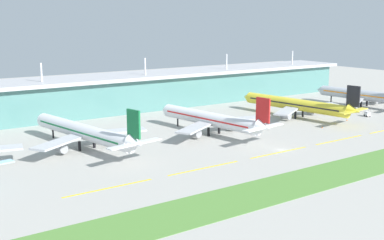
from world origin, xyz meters
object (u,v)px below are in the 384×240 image
Objects in this scene: airliner_far_middle at (297,105)px; safety_cone_left_wingtip at (322,127)px; airliner_near_middle at (84,132)px; airliner_center at (211,119)px; airliner_farthest at (362,95)px; baggage_cart at (367,114)px; safety_cone_nose_front at (347,120)px.

airliner_far_middle reaches higher than safety_cone_left_wingtip.
safety_cone_left_wingtip is (102.27, -26.84, -6.11)m from airliner_near_middle.
airliner_center is 1.08× the size of airliner_farthest.
safety_cone_left_wingtip is at bearing -21.18° from airliner_center.
airliner_center reaches higher than safety_cone_left_wingtip.
airliner_farthest is (164.80, -1.42, -0.01)m from airliner_near_middle.
baggage_cart reaches higher than safety_cone_left_wingtip.
airliner_center is 52.38m from safety_cone_left_wingtip.
airliner_near_middle is at bearing 171.37° from baggage_cart.
safety_cone_left_wingtip is (48.51, -18.80, -6.10)m from airliner_center.
airliner_far_middle is at bearing -1.45° from airliner_near_middle.
safety_cone_left_wingtip is at bearing -110.00° from airliner_far_middle.
airliner_farthest is 85.05× the size of safety_cone_left_wingtip.
safety_cone_left_wingtip is 1.00× the size of safety_cone_nose_front.
airliner_near_middle is 54.36m from airliner_center.
airliner_near_middle is at bearing 178.55° from airliner_far_middle.
airliner_far_middle and airliner_farthest have the same top height.
airliner_center is 16.03× the size of baggage_cart.
airliner_near_middle is 17.33× the size of baggage_cart.
airliner_near_middle is at bearing 171.49° from airliner_center.
baggage_cart is (31.06, -18.74, -5.19)m from airliner_far_middle.
safety_cone_left_wingtip is (-39.80, -5.28, -0.91)m from baggage_cart.
baggage_cart is 5.75× the size of safety_cone_nose_front.
safety_cone_nose_front is (14.28, -19.55, -6.11)m from airliner_far_middle.
baggage_cart is at bearing 7.56° from safety_cone_left_wingtip.
airliner_farthest is 14.80× the size of baggage_cart.
airliner_center is (53.77, -8.04, -0.01)m from airliner_near_middle.
airliner_center is at bearing -176.59° from airliner_farthest.
baggage_cart is (142.08, -21.55, -5.19)m from airliner_near_middle.
airliner_near_middle is 1.00× the size of airliner_far_middle.
airliner_farthest is at bearing 27.93° from safety_cone_nose_front.
baggage_cart is (-22.73, -20.13, -5.18)m from airliner_farthest.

